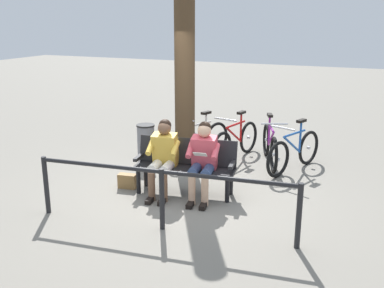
{
  "coord_description": "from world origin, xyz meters",
  "views": [
    {
      "loc": [
        -2.67,
        6.01,
        2.76
      ],
      "look_at": [
        0.07,
        -0.39,
        0.75
      ],
      "focal_mm": 41.82,
      "sensor_mm": 36.0,
      "label": 1
    }
  ],
  "objects_px": {
    "handbag": "(127,181)",
    "litter_bin": "(146,144)",
    "bench": "(186,162)",
    "tree_trunk": "(185,63)",
    "person_companion": "(163,154)",
    "bicycle_green": "(200,141)",
    "bicycle_orange": "(294,152)",
    "bicycle_purple": "(236,141)",
    "bicycle_black": "(270,145)",
    "person_reading": "(203,157)"
  },
  "relations": [
    {
      "from": "tree_trunk",
      "to": "bicycle_black",
      "type": "bearing_deg",
      "value": -154.89
    },
    {
      "from": "handbag",
      "to": "bicycle_black",
      "type": "height_order",
      "value": "bicycle_black"
    },
    {
      "from": "tree_trunk",
      "to": "bicycle_green",
      "type": "height_order",
      "value": "tree_trunk"
    },
    {
      "from": "person_companion",
      "to": "litter_bin",
      "type": "height_order",
      "value": "person_companion"
    },
    {
      "from": "handbag",
      "to": "bicycle_orange",
      "type": "relative_size",
      "value": 0.19
    },
    {
      "from": "handbag",
      "to": "litter_bin",
      "type": "height_order",
      "value": "litter_bin"
    },
    {
      "from": "person_companion",
      "to": "bicycle_green",
      "type": "bearing_deg",
      "value": -93.91
    },
    {
      "from": "bicycle_black",
      "to": "bicycle_green",
      "type": "relative_size",
      "value": 1.0
    },
    {
      "from": "bicycle_purple",
      "to": "bicycle_green",
      "type": "xyz_separation_m",
      "value": [
        0.66,
        0.28,
        0.0
      ]
    },
    {
      "from": "person_companion",
      "to": "bicycle_purple",
      "type": "bearing_deg",
      "value": -111.58
    },
    {
      "from": "tree_trunk",
      "to": "bicycle_black",
      "type": "relative_size",
      "value": 2.44
    },
    {
      "from": "bicycle_purple",
      "to": "handbag",
      "type": "bearing_deg",
      "value": -14.7
    },
    {
      "from": "bicycle_black",
      "to": "bicycle_green",
      "type": "height_order",
      "value": "same"
    },
    {
      "from": "bench",
      "to": "litter_bin",
      "type": "distance_m",
      "value": 1.64
    },
    {
      "from": "bicycle_purple",
      "to": "bicycle_green",
      "type": "relative_size",
      "value": 1.04
    },
    {
      "from": "litter_bin",
      "to": "bench",
      "type": "bearing_deg",
      "value": 141.76
    },
    {
      "from": "handbag",
      "to": "tree_trunk",
      "type": "height_order",
      "value": "tree_trunk"
    },
    {
      "from": "bicycle_orange",
      "to": "bicycle_green",
      "type": "xyz_separation_m",
      "value": [
        1.86,
        0.03,
        0.0
      ]
    },
    {
      "from": "tree_trunk",
      "to": "bicycle_orange",
      "type": "distance_m",
      "value": 2.57
    },
    {
      "from": "person_companion",
      "to": "litter_bin",
      "type": "relative_size",
      "value": 1.55
    },
    {
      "from": "person_companion",
      "to": "handbag",
      "type": "distance_m",
      "value": 0.86
    },
    {
      "from": "handbag",
      "to": "bicycle_purple",
      "type": "distance_m",
      "value": 2.51
    },
    {
      "from": "bench",
      "to": "person_reading",
      "type": "height_order",
      "value": "person_reading"
    },
    {
      "from": "bench",
      "to": "bicycle_green",
      "type": "bearing_deg",
      "value": -83.72
    },
    {
      "from": "handbag",
      "to": "litter_bin",
      "type": "xyz_separation_m",
      "value": [
        0.32,
        -1.24,
        0.27
      ]
    },
    {
      "from": "tree_trunk",
      "to": "bicycle_green",
      "type": "relative_size",
      "value": 2.44
    },
    {
      "from": "bicycle_black",
      "to": "bicycle_green",
      "type": "xyz_separation_m",
      "value": [
        1.35,
        0.27,
        0.0
      ]
    },
    {
      "from": "bench",
      "to": "bicycle_purple",
      "type": "bearing_deg",
      "value": -104.66
    },
    {
      "from": "tree_trunk",
      "to": "bicycle_orange",
      "type": "relative_size",
      "value": 2.44
    },
    {
      "from": "bench",
      "to": "tree_trunk",
      "type": "xyz_separation_m",
      "value": [
        0.59,
        -1.28,
        1.43
      ]
    },
    {
      "from": "person_companion",
      "to": "bicycle_orange",
      "type": "height_order",
      "value": "person_companion"
    },
    {
      "from": "bench",
      "to": "bicycle_green",
      "type": "relative_size",
      "value": 1.04
    },
    {
      "from": "person_companion",
      "to": "bicycle_orange",
      "type": "xyz_separation_m",
      "value": [
        -1.69,
        -1.94,
        -0.3
      ]
    },
    {
      "from": "person_companion",
      "to": "bicycle_purple",
      "type": "relative_size",
      "value": 0.73
    },
    {
      "from": "tree_trunk",
      "to": "bicycle_green",
      "type": "bearing_deg",
      "value": -107.18
    },
    {
      "from": "bench",
      "to": "bicycle_orange",
      "type": "distance_m",
      "value": 2.23
    },
    {
      "from": "litter_bin",
      "to": "bicycle_black",
      "type": "bearing_deg",
      "value": -156.11
    },
    {
      "from": "bench",
      "to": "handbag",
      "type": "relative_size",
      "value": 5.51
    },
    {
      "from": "bicycle_orange",
      "to": "bicycle_black",
      "type": "relative_size",
      "value": 1.0
    },
    {
      "from": "bicycle_black",
      "to": "person_reading",
      "type": "bearing_deg",
      "value": -36.47
    },
    {
      "from": "tree_trunk",
      "to": "bicycle_purple",
      "type": "xyz_separation_m",
      "value": [
        -0.79,
        -0.7,
        -1.58
      ]
    },
    {
      "from": "person_reading",
      "to": "bicycle_orange",
      "type": "xyz_separation_m",
      "value": [
        -1.06,
        -1.84,
        -0.31
      ]
    },
    {
      "from": "bicycle_black",
      "to": "tree_trunk",
      "type": "bearing_deg",
      "value": -86.54
    },
    {
      "from": "person_companion",
      "to": "bicycle_black",
      "type": "bearing_deg",
      "value": -127.27
    },
    {
      "from": "person_companion",
      "to": "bicycle_purple",
      "type": "xyz_separation_m",
      "value": [
        -0.5,
        -2.19,
        -0.3
      ]
    },
    {
      "from": "litter_bin",
      "to": "bicycle_green",
      "type": "distance_m",
      "value": 1.07
    },
    {
      "from": "tree_trunk",
      "to": "bicycle_green",
      "type": "xyz_separation_m",
      "value": [
        -0.13,
        -0.42,
        -1.58
      ]
    },
    {
      "from": "handbag",
      "to": "bench",
      "type": "bearing_deg",
      "value": -166.52
    },
    {
      "from": "person_companion",
      "to": "litter_bin",
      "type": "distance_m",
      "value": 1.59
    },
    {
      "from": "person_reading",
      "to": "bicycle_green",
      "type": "xyz_separation_m",
      "value": [
        0.8,
        -1.81,
        -0.31
      ]
    }
  ]
}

